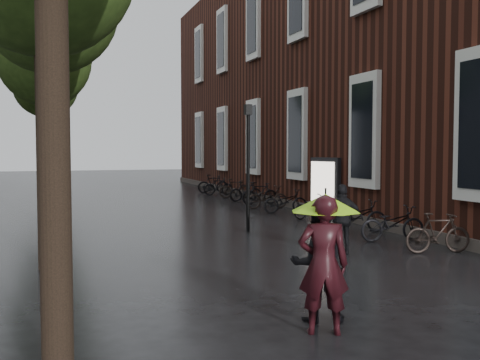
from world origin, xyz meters
name	(u,v)px	position (x,y,z in m)	size (l,w,h in m)	color
brick_building	(357,76)	(10.47, 19.46, 5.99)	(10.20, 33.20, 12.00)	#38160F
street_trees	(46,36)	(-3.99, 15.91, 6.34)	(4.33, 34.03, 8.91)	black
person_burgundy	(323,265)	(-0.66, 1.59, 0.92)	(0.67, 0.44, 1.84)	black
person_black	(318,264)	(-0.48, 2.11, 0.81)	(0.78, 0.61, 1.61)	black
lime_umbrella	(325,203)	(-0.50, 1.84, 1.70)	(0.96, 0.96, 1.43)	black
pedestrian_walking	(343,219)	(2.40, 6.48, 0.81)	(0.95, 0.40, 1.62)	black
parked_bicycles	(284,200)	(4.55, 14.74, 0.47)	(2.04, 19.42, 1.01)	black
ad_lightbox	(326,187)	(5.29, 12.76, 1.07)	(0.32, 1.41, 2.13)	black
lamp_post	(248,155)	(1.53, 10.52, 2.26)	(0.19, 0.19, 3.73)	black
cycle_sign	(67,166)	(-3.25, 18.88, 1.74)	(0.14, 0.48, 2.63)	#262628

